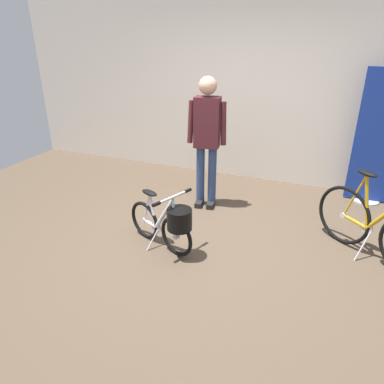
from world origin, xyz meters
The scene contains 6 objects.
ground_plane centered at (0.00, 0.00, 0.00)m, with size 8.10×8.10×0.00m, color brown.
back_wall centered at (0.00, 2.36, 1.54)m, with size 8.10×0.10×3.08m, color silver.
floor_banner_stand centered at (1.79, 2.04, 0.81)m, with size 0.60×0.36×1.80m.
folding_bike_foreground centered at (-0.28, -0.13, 0.35)m, with size 0.92×0.53×0.69m.
display_bike_left centered at (1.76, 0.53, 0.38)m, with size 1.16×0.92×1.00m.
visitor_near_wall centered at (-0.28, 1.09, 0.99)m, with size 0.53×0.31×1.71m.
Camera 1 is at (1.20, -3.10, 2.20)m, focal length 33.24 mm.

